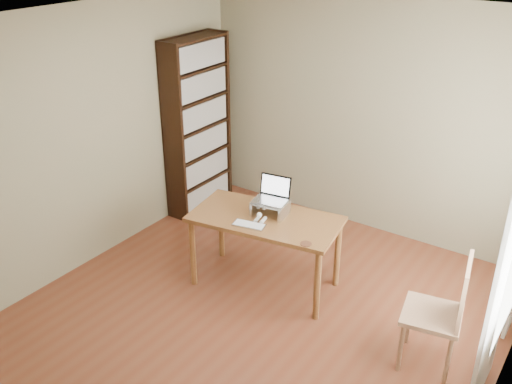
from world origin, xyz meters
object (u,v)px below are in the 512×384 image
at_px(cat, 269,205).
at_px(keyboard, 249,225).
at_px(laptop, 273,194).
at_px(chair, 443,311).
at_px(desk, 265,226).
at_px(bookshelf, 198,126).

bearing_deg(cat, keyboard, -102.77).
relative_size(laptop, chair, 0.33).
distance_m(laptop, keyboard, 0.40).
bearing_deg(desk, keyboard, -107.53).
xyz_separation_m(desk, chair, (1.76, -0.17, -0.11)).
distance_m(desk, cat, 0.20).
relative_size(bookshelf, keyboard, 6.60).
height_order(bookshelf, chair, bookshelf).
height_order(cat, chair, chair).
bearing_deg(laptop, cat, -151.12).
bearing_deg(keyboard, cat, 77.27).
distance_m(bookshelf, laptop, 1.81).
distance_m(bookshelf, chair, 3.59).
distance_m(bookshelf, keyboard, 1.99).
relative_size(cat, chair, 0.49).
distance_m(cat, chair, 1.83).
relative_size(bookshelf, chair, 2.09).
distance_m(desk, keyboard, 0.25).
bearing_deg(bookshelf, laptop, -27.47).
relative_size(keyboard, chair, 0.32).
bearing_deg(cat, laptop, 25.83).
bearing_deg(bookshelf, chair, -18.68).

